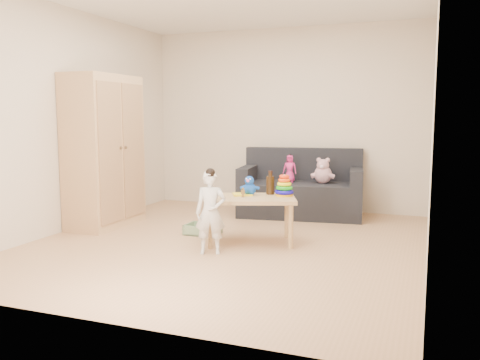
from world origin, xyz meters
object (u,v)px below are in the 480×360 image
at_px(play_table, 250,220).
at_px(sofa, 301,199).
at_px(wardrobe, 104,151).
at_px(toddler, 211,213).

bearing_deg(play_table, sofa, 84.70).
bearing_deg(sofa, wardrobe, -153.38).
bearing_deg(toddler, sofa, 59.54).
bearing_deg(sofa, toddler, -107.33).
xyz_separation_m(sofa, toddler, (-0.37, -2.17, 0.17)).
xyz_separation_m(wardrobe, sofa, (2.11, 1.43, -0.69)).
relative_size(sofa, play_table, 1.72).
relative_size(play_table, toddler, 1.18).
relative_size(wardrobe, play_table, 1.95).
height_order(wardrobe, toddler, wardrobe).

